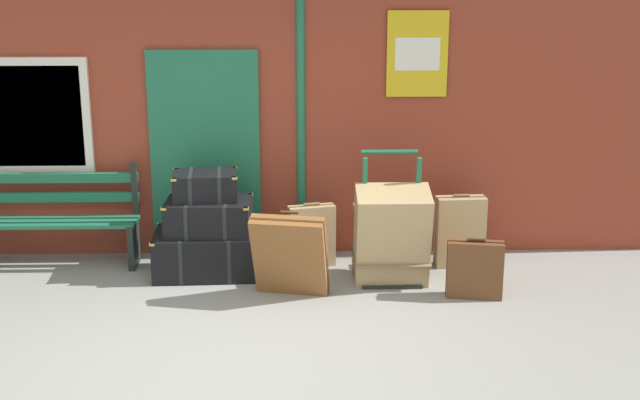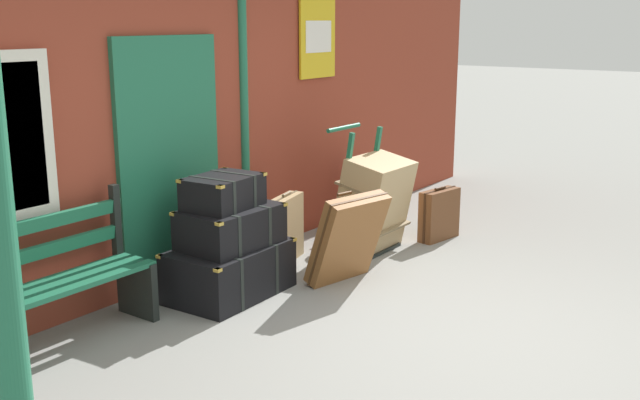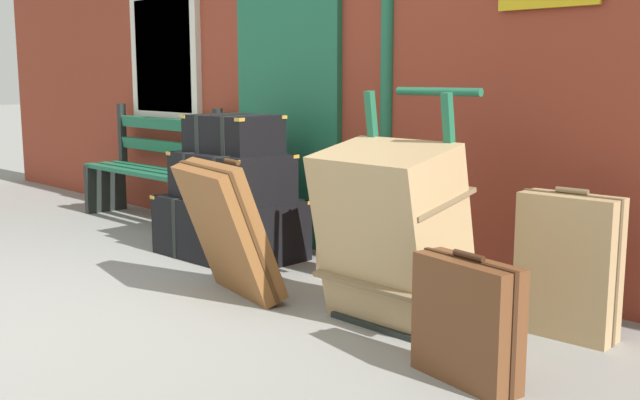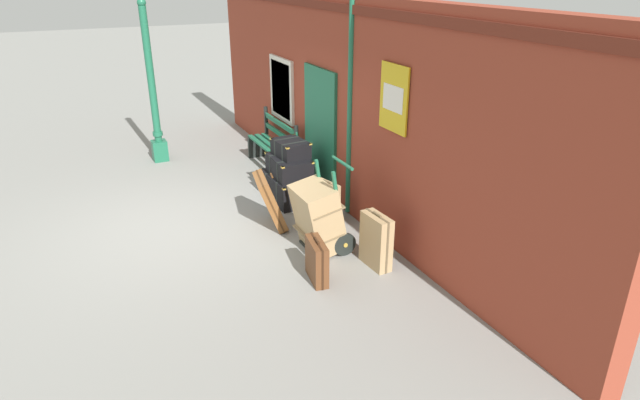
% 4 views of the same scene
% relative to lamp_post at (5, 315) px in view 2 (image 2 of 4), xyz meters
% --- Properties ---
extents(ground_plane, '(60.00, 60.00, 0.00)m').
position_rel_lamp_post_xyz_m(ground_plane, '(3.17, -0.28, -1.16)').
color(ground_plane, gray).
extents(brick_facade, '(10.40, 0.35, 3.20)m').
position_rel_lamp_post_xyz_m(brick_facade, '(3.15, 2.32, 0.44)').
color(brick_facade, brown).
rests_on(brick_facade, ground).
extents(lamp_post, '(0.28, 0.28, 3.04)m').
position_rel_lamp_post_xyz_m(lamp_post, '(0.00, 0.00, 0.00)').
color(lamp_post, '#1E6647').
rests_on(lamp_post, ground).
extents(platform_bench, '(1.60, 0.43, 1.01)m').
position_rel_lamp_post_xyz_m(platform_bench, '(1.39, 1.88, -0.71)').
color(platform_bench, '#1E6647').
rests_on(platform_bench, ground).
extents(steamer_trunk_base, '(1.03, 0.68, 0.43)m').
position_rel_lamp_post_xyz_m(steamer_trunk_base, '(2.90, 1.56, -0.95)').
color(steamer_trunk_base, black).
rests_on(steamer_trunk_base, ground).
extents(steamer_trunk_middle, '(0.82, 0.57, 0.33)m').
position_rel_lamp_post_xyz_m(steamer_trunk_middle, '(2.93, 1.56, -0.58)').
color(steamer_trunk_middle, black).
rests_on(steamer_trunk_middle, steamer_trunk_base).
extents(steamer_trunk_top, '(0.64, 0.50, 0.27)m').
position_rel_lamp_post_xyz_m(steamer_trunk_top, '(2.90, 1.60, -0.29)').
color(steamer_trunk_top, black).
rests_on(steamer_trunk_top, steamer_trunk_middle).
extents(porters_trolley, '(0.71, 0.56, 1.21)m').
position_rel_lamp_post_xyz_m(porters_trolley, '(4.66, 1.42, -0.88)').
color(porters_trolley, black).
rests_on(porters_trolley, ground).
extents(large_brown_trunk, '(0.70, 0.61, 0.95)m').
position_rel_lamp_post_xyz_m(large_brown_trunk, '(4.66, 1.25, -0.68)').
color(large_brown_trunk, tan).
rests_on(large_brown_trunk, ground).
extents(suitcase_cream, '(0.72, 0.54, 0.80)m').
position_rel_lamp_post_xyz_m(suitcase_cream, '(3.71, 0.93, -0.76)').
color(suitcase_cream, brown).
rests_on(suitcase_cream, ground).
extents(suitcase_oxblood, '(0.49, 0.22, 0.74)m').
position_rel_lamp_post_xyz_m(suitcase_oxblood, '(5.38, 1.72, -0.80)').
color(suitcase_oxblood, tan).
rests_on(suitcase_oxblood, ground).
extents(suitcase_olive, '(0.48, 0.25, 0.66)m').
position_rel_lamp_post_xyz_m(suitcase_olive, '(3.92, 1.75, -0.85)').
color(suitcase_olive, tan).
rests_on(suitcase_olive, ground).
extents(suitcase_charcoal, '(0.52, 0.25, 0.56)m').
position_rel_lamp_post_xyz_m(suitcase_charcoal, '(5.37, 0.89, -0.90)').
color(suitcase_charcoal, brown).
rests_on(suitcase_charcoal, ground).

